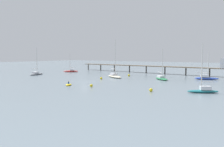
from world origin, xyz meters
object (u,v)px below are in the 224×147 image
mooring_buoy_outer (151,90)px  sailboat_cream (114,75)px  sailboat_gray (36,73)px  sailboat_teal (203,90)px  dinghy_yellow (69,85)px  mooring_buoy_far (129,75)px  sailboat_blue (206,78)px  sailboat_green (161,78)px  sailboat_red (71,71)px  mooring_buoy_mid (91,86)px  pier (176,65)px  mooring_buoy_near (101,78)px

mooring_buoy_outer → sailboat_cream: bearing=137.6°
sailboat_gray → sailboat_teal: size_ratio=1.06×
mooring_buoy_outer → dinghy_yellow: bearing=-173.9°
sailboat_gray → dinghy_yellow: sailboat_gray is taller
sailboat_teal → mooring_buoy_far: size_ratio=12.95×
sailboat_blue → sailboat_gray: bearing=-162.7°
sailboat_green → dinghy_yellow: (-14.47, -26.85, -0.38)m
sailboat_green → sailboat_cream: bearing=-171.3°
sailboat_red → mooring_buoy_outer: (54.98, -32.14, -0.24)m
mooring_buoy_far → mooring_buoy_mid: size_ratio=1.07×
sailboat_gray → sailboat_teal: bearing=-7.6°
pier → mooring_buoy_near: bearing=-113.7°
mooring_buoy_far → mooring_buoy_mid: bearing=-77.1°
mooring_buoy_far → mooring_buoy_near: bearing=-97.5°
sailboat_gray → mooring_buoy_near: bearing=1.4°
dinghy_yellow → sailboat_green: bearing=61.7°
sailboat_gray → mooring_buoy_near: 31.65m
sailboat_red → sailboat_gray: size_ratio=0.81×
sailboat_cream → mooring_buoy_mid: size_ratio=17.98×
mooring_buoy_mid → pier: bearing=84.1°
sailboat_gray → mooring_buoy_far: bearing=24.4°
sailboat_red → sailboat_blue: (59.17, 0.12, 0.05)m
sailboat_cream → dinghy_yellow: size_ratio=3.98×
sailboat_cream → mooring_buoy_far: 7.07m
sailboat_red → mooring_buoy_mid: (39.73, -33.63, -0.25)m
sailboat_cream → sailboat_blue: (28.26, 10.30, -0.03)m
mooring_buoy_mid → sailboat_gray: bearing=159.6°
mooring_buoy_near → sailboat_gray: bearing=-178.6°
pier → mooring_buoy_far: size_ratio=93.03×
sailboat_cream → dinghy_yellow: sailboat_cream is taller
sailboat_cream → sailboat_green: (16.40, 2.50, -0.11)m
sailboat_teal → mooring_buoy_outer: bearing=-153.2°
sailboat_red → sailboat_gray: 18.59m
sailboat_gray → dinghy_yellow: bearing=-25.4°
sailboat_green → mooring_buoy_outer: size_ratio=12.86×
sailboat_green → mooring_buoy_far: size_ratio=12.41×
mooring_buoy_near → mooring_buoy_mid: mooring_buoy_near is taller
sailboat_cream → sailboat_teal: 37.77m
sailboat_red → dinghy_yellow: size_ratio=2.61×
sailboat_gray → dinghy_yellow: 37.21m
sailboat_blue → mooring_buoy_mid: size_ratio=12.22×
sailboat_teal → sailboat_cream: bearing=153.1°
dinghy_yellow → mooring_buoy_mid: dinghy_yellow is taller
mooring_buoy_near → dinghy_yellow: bearing=-83.2°
mooring_buoy_outer → sailboat_gray: bearing=166.3°
sailboat_cream → sailboat_blue: sailboat_cream is taller
sailboat_red → dinghy_yellow: (32.85, -34.53, -0.42)m
mooring_buoy_far → mooring_buoy_near: size_ratio=1.03×
sailboat_red → sailboat_teal: 70.12m
sailboat_gray → mooring_buoy_outer: bearing=-13.7°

